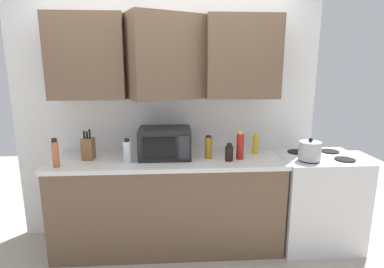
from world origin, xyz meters
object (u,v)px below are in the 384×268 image
stove_range (316,199)px  knife_block (88,148)px  microwave (165,143)px  bottle_amber_vinegar (208,147)px  bottle_soy_dark (229,153)px  bottle_clear_tall (127,152)px  bottle_red_sauce (240,146)px  bottle_yellow_mustard (255,144)px  bottle_spice_jar (55,154)px  kettle (310,151)px

stove_range → knife_block: size_ratio=3.18×
microwave → bottle_amber_vinegar: size_ratio=2.18×
bottle_soy_dark → bottle_amber_vinegar: size_ratio=0.75×
bottle_amber_vinegar → bottle_clear_tall: (-0.74, -0.08, -0.00)m
bottle_amber_vinegar → bottle_red_sauce: bearing=-7.6°
bottle_soy_dark → bottle_clear_tall: size_ratio=0.75×
bottle_yellow_mustard → bottle_spice_jar: 1.84m
kettle → microwave: 1.33m
knife_block → bottle_yellow_mustard: knife_block is taller
bottle_soy_dark → bottle_red_sauce: size_ratio=0.62×
bottle_yellow_mustard → bottle_amber_vinegar: bottle_amber_vinegar is taller
bottle_amber_vinegar → bottle_clear_tall: size_ratio=1.00×
kettle → bottle_clear_tall: 1.65m
bottle_yellow_mustard → bottle_spice_jar: size_ratio=0.82×
stove_range → bottle_clear_tall: bottle_clear_tall is taller
kettle → bottle_spice_jar: bearing=-179.0°
stove_range → microwave: (-1.48, 0.06, 0.59)m
stove_range → microwave: microwave is taller
kettle → bottle_amber_vinegar: (-0.91, 0.14, 0.01)m
microwave → bottle_spice_jar: (-0.92, -0.24, -0.02)m
bottle_amber_vinegar → bottle_clear_tall: same height
knife_block → bottle_spice_jar: (-0.21, -0.22, 0.02)m
bottle_clear_tall → bottle_red_sauce: bearing=2.3°
kettle → bottle_soy_dark: kettle is taller
microwave → bottle_red_sauce: bearing=-8.4°
bottle_amber_vinegar → bottle_spice_jar: bearing=-172.3°
stove_range → bottle_soy_dark: (-0.90, -0.09, 0.52)m
knife_block → bottle_amber_vinegar: bearing=-2.2°
bottle_amber_vinegar → bottle_spice_jar: size_ratio=0.87×
knife_block → bottle_soy_dark: 1.30m
microwave → bottle_yellow_mustard: (0.89, 0.07, -0.04)m
bottle_yellow_mustard → knife_block: bearing=-176.6°
bottle_amber_vinegar → microwave: bearing=171.1°
kettle → microwave: bearing=171.2°
microwave → knife_block: knife_block is taller
kettle → bottle_clear_tall: size_ratio=0.93×
kettle → knife_block: size_ratio=0.71×
microwave → bottle_clear_tall: microwave is taller
stove_range → bottle_spice_jar: (-2.41, -0.18, 0.57)m
stove_range → bottle_amber_vinegar: bearing=-179.9°
bottle_soy_dark → bottle_red_sauce: bearing=25.0°
microwave → knife_block: 0.71m
bottle_red_sauce → bottle_soy_dark: bearing=-155.0°
microwave → bottle_yellow_mustard: size_ratio=2.30×
bottle_yellow_mustard → bottle_amber_vinegar: 0.50m
bottle_spice_jar → bottle_red_sauce: 1.62m
bottle_spice_jar → bottle_red_sauce: (1.62, 0.14, 0.00)m
bottle_yellow_mustard → bottle_spice_jar: bottle_spice_jar is taller
knife_block → bottle_amber_vinegar: 1.11m
knife_block → bottle_yellow_mustard: 1.60m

